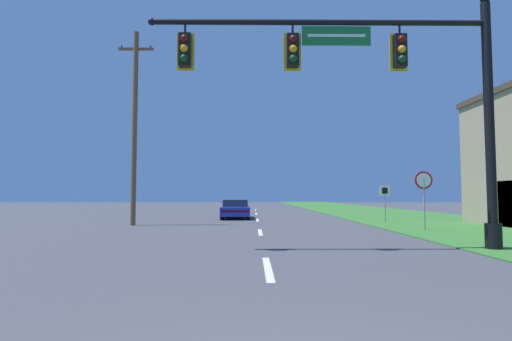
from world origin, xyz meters
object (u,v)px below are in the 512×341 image
Objects in this scene: signal_mast at (392,88)px; utility_pole_near at (135,124)px; car_ahead at (235,209)px; route_sign_post at (385,195)px; stop_sign at (424,187)px.

signal_mast is 0.99× the size of utility_pole_near.
utility_pole_near is (-4.95, -5.90, 4.56)m from car_ahead.
signal_mast reaches higher than route_sign_post.
car_ahead is at bearing 153.63° from route_sign_post.
car_ahead is at bearing 50.00° from utility_pole_near.
car_ahead is 0.46× the size of utility_pole_near.
stop_sign is at bearing -90.24° from route_sign_post.
car_ahead is 8.95m from utility_pole_near.
signal_mast is at bearing -42.70° from utility_pole_near.
route_sign_post is at bearing 7.22° from utility_pole_near.
utility_pole_near is (-13.39, 3.39, 3.30)m from stop_sign.
utility_pole_near reaches higher than signal_mast.
stop_sign is 5.10m from route_sign_post.
route_sign_post is (8.46, -4.20, 0.92)m from car_ahead.
signal_mast is at bearing -107.21° from route_sign_post.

